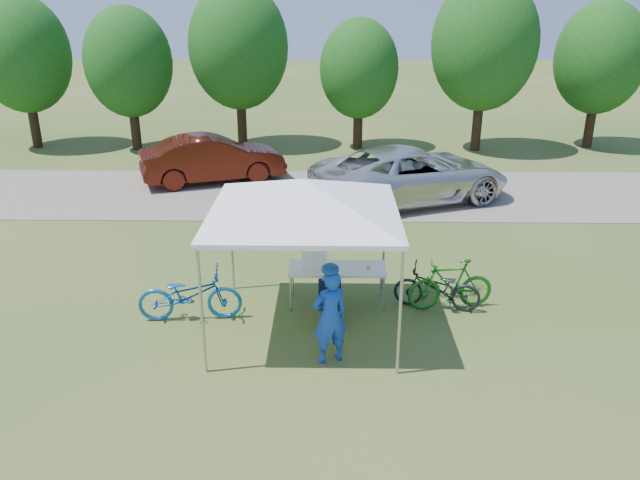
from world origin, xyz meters
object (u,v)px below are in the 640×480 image
(cooler, at_px, (315,259))
(minivan, at_px, (411,174))
(sedan, at_px, (213,159))
(folding_chair, at_px, (330,298))
(bike_dark, at_px, (437,288))
(cyclist, at_px, (330,317))
(bike_green, at_px, (451,284))
(folding_table, at_px, (337,270))
(bike_blue, at_px, (190,295))

(cooler, bearing_deg, minivan, 68.09)
(cooler, height_order, sedan, sedan)
(folding_chair, distance_m, bike_dark, 2.08)
(cyclist, height_order, bike_dark, cyclist)
(bike_dark, bearing_deg, bike_green, 107.38)
(sedan, bearing_deg, bike_green, -166.12)
(folding_chair, bearing_deg, cyclist, -88.96)
(folding_table, relative_size, bike_dark, 1.13)
(bike_blue, relative_size, bike_green, 1.14)
(bike_dark, bearing_deg, bike_blue, -70.55)
(bike_blue, height_order, sedan, sedan)
(minivan, bearing_deg, cyclist, 142.24)
(cooler, height_order, bike_blue, cooler)
(bike_blue, bearing_deg, folding_chair, -96.71)
(folding_chair, bearing_deg, minivan, 73.05)
(bike_dark, relative_size, sedan, 0.37)
(folding_table, distance_m, bike_dark, 1.90)
(cooler, bearing_deg, folding_chair, -68.32)
(cooler, height_order, minivan, minivan)
(cyclist, height_order, sedan, cyclist)
(bike_blue, bearing_deg, sedan, 1.77)
(bike_blue, relative_size, minivan, 0.33)
(minivan, xyz_separation_m, sedan, (-5.99, 1.97, -0.06))
(cyclist, relative_size, minivan, 0.28)
(cyclist, bearing_deg, folding_chair, -113.54)
(minivan, bearing_deg, folding_chair, 139.59)
(cooler, distance_m, bike_blue, 2.38)
(folding_table, bearing_deg, sedan, 114.58)
(folding_table, height_order, cooler, cooler)
(folding_table, distance_m, cooler, 0.48)
(minivan, bearing_deg, bike_green, 157.15)
(folding_chair, distance_m, bike_blue, 2.53)
(folding_table, relative_size, cyclist, 1.15)
(cyclist, bearing_deg, bike_dark, -161.03)
(folding_chair, relative_size, cyclist, 0.50)
(cooler, bearing_deg, bike_green, -3.61)
(folding_table, distance_m, bike_blue, 2.76)
(bike_blue, bearing_deg, folding_table, -81.52)
(cooler, bearing_deg, folding_table, 0.00)
(bike_green, bearing_deg, minivan, 170.51)
(folding_chair, height_order, bike_blue, bike_blue)
(folding_chair, xyz_separation_m, bike_green, (2.26, 0.56, 0.02))
(folding_chair, relative_size, cooler, 1.69)
(cooler, height_order, bike_green, cooler)
(folding_table, xyz_separation_m, sedan, (-3.84, 8.39, 0.04))
(bike_green, bearing_deg, bike_dark, -95.11)
(cooler, bearing_deg, bike_dark, -4.46)
(bike_green, relative_size, sedan, 0.37)
(cyclist, height_order, bike_green, cyclist)
(bike_green, height_order, sedan, sedan)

